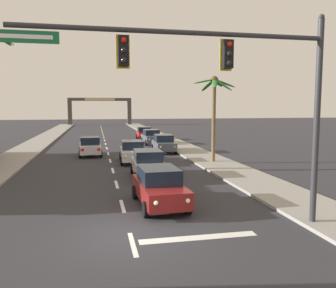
{
  "coord_description": "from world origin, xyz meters",
  "views": [
    {
      "loc": [
        -1.06,
        -11.25,
        4.33
      ],
      "look_at": [
        2.95,
        8.0,
        2.2
      ],
      "focal_mm": 37.08,
      "sensor_mm": 36.0,
      "label": 1
    }
  ],
  "objects_px": {
    "sedan_lead_at_stop_bar": "(159,186)",
    "sedan_fifth_in_queue": "(132,151)",
    "palm_right_second": "(215,99)",
    "sedan_third_in_queue": "(148,164)",
    "traffic_signal_mast": "(234,78)",
    "sedan_parked_mid_kerb": "(151,137)",
    "sedan_parked_nearest_kerb": "(164,143)",
    "sedan_parked_far_kerb": "(144,133)",
    "sedan_oncoming_far": "(90,146)",
    "town_gateway_arch": "(100,107)"
  },
  "relations": [
    {
      "from": "sedan_fifth_in_queue",
      "to": "sedan_parked_far_kerb",
      "type": "height_order",
      "value": "same"
    },
    {
      "from": "sedan_third_in_queue",
      "to": "town_gateway_arch",
      "type": "bearing_deg",
      "value": 91.82
    },
    {
      "from": "sedan_oncoming_far",
      "to": "sedan_parked_far_kerb",
      "type": "bearing_deg",
      "value": 63.77
    },
    {
      "from": "sedan_fifth_in_queue",
      "to": "sedan_parked_nearest_kerb",
      "type": "bearing_deg",
      "value": 56.25
    },
    {
      "from": "sedan_third_in_queue",
      "to": "sedan_parked_nearest_kerb",
      "type": "distance_m",
      "value": 11.82
    },
    {
      "from": "sedan_oncoming_far",
      "to": "sedan_parked_mid_kerb",
      "type": "height_order",
      "value": "same"
    },
    {
      "from": "traffic_signal_mast",
      "to": "sedan_fifth_in_queue",
      "type": "distance_m",
      "value": 16.49
    },
    {
      "from": "sedan_fifth_in_queue",
      "to": "sedan_parked_mid_kerb",
      "type": "distance_m",
      "value": 13.18
    },
    {
      "from": "sedan_lead_at_stop_bar",
      "to": "sedan_oncoming_far",
      "type": "relative_size",
      "value": 1.0
    },
    {
      "from": "sedan_lead_at_stop_bar",
      "to": "sedan_third_in_queue",
      "type": "xyz_separation_m",
      "value": [
        0.42,
        6.09,
        0.0
      ]
    },
    {
      "from": "sedan_lead_at_stop_bar",
      "to": "palm_right_second",
      "type": "xyz_separation_m",
      "value": [
        6.18,
        10.52,
        4.06
      ]
    },
    {
      "from": "sedan_parked_far_kerb",
      "to": "town_gateway_arch",
      "type": "height_order",
      "value": "town_gateway_arch"
    },
    {
      "from": "sedan_parked_far_kerb",
      "to": "palm_right_second",
      "type": "height_order",
      "value": "palm_right_second"
    },
    {
      "from": "town_gateway_arch",
      "to": "sedan_lead_at_stop_bar",
      "type": "bearing_deg",
      "value": -88.68
    },
    {
      "from": "traffic_signal_mast",
      "to": "palm_right_second",
      "type": "distance_m",
      "value": 14.76
    },
    {
      "from": "sedan_parked_mid_kerb",
      "to": "palm_right_second",
      "type": "distance_m",
      "value": 15.15
    },
    {
      "from": "sedan_parked_nearest_kerb",
      "to": "town_gateway_arch",
      "type": "distance_m",
      "value": 52.13
    },
    {
      "from": "sedan_lead_at_stop_bar",
      "to": "sedan_parked_nearest_kerb",
      "type": "bearing_deg",
      "value": 78.3
    },
    {
      "from": "traffic_signal_mast",
      "to": "sedan_parked_far_kerb",
      "type": "distance_m",
      "value": 34.22
    },
    {
      "from": "sedan_parked_mid_kerb",
      "to": "sedan_parked_far_kerb",
      "type": "relative_size",
      "value": 1.0
    },
    {
      "from": "sedan_parked_nearest_kerb",
      "to": "sedan_parked_mid_kerb",
      "type": "distance_m",
      "value": 7.42
    },
    {
      "from": "palm_right_second",
      "to": "sedan_fifth_in_queue",
      "type": "bearing_deg",
      "value": 164.78
    },
    {
      "from": "sedan_third_in_queue",
      "to": "palm_right_second",
      "type": "relative_size",
      "value": 0.68
    },
    {
      "from": "sedan_parked_nearest_kerb",
      "to": "sedan_parked_far_kerb",
      "type": "xyz_separation_m",
      "value": [
        -0.08,
        12.83,
        0.0
      ]
    },
    {
      "from": "sedan_fifth_in_queue",
      "to": "sedan_oncoming_far",
      "type": "bearing_deg",
      "value": 126.65
    },
    {
      "from": "sedan_parked_mid_kerb",
      "to": "sedan_parked_far_kerb",
      "type": "distance_m",
      "value": 5.41
    },
    {
      "from": "traffic_signal_mast",
      "to": "town_gateway_arch",
      "type": "relative_size",
      "value": 0.72
    },
    {
      "from": "sedan_third_in_queue",
      "to": "palm_right_second",
      "type": "distance_m",
      "value": 8.33
    },
    {
      "from": "palm_right_second",
      "to": "sedan_parked_nearest_kerb",
      "type": "bearing_deg",
      "value": 110.27
    },
    {
      "from": "sedan_oncoming_far",
      "to": "sedan_lead_at_stop_bar",
      "type": "bearing_deg",
      "value": -79.06
    },
    {
      "from": "sedan_third_in_queue",
      "to": "sedan_parked_far_kerb",
      "type": "relative_size",
      "value": 1.0
    },
    {
      "from": "sedan_fifth_in_queue",
      "to": "sedan_oncoming_far",
      "type": "height_order",
      "value": "same"
    },
    {
      "from": "sedan_parked_nearest_kerb",
      "to": "palm_right_second",
      "type": "height_order",
      "value": "palm_right_second"
    },
    {
      "from": "sedan_parked_nearest_kerb",
      "to": "palm_right_second",
      "type": "bearing_deg",
      "value": -69.73
    },
    {
      "from": "town_gateway_arch",
      "to": "sedan_parked_far_kerb",
      "type": "bearing_deg",
      "value": -82.49
    },
    {
      "from": "sedan_fifth_in_queue",
      "to": "palm_right_second",
      "type": "height_order",
      "value": "palm_right_second"
    },
    {
      "from": "sedan_parked_mid_kerb",
      "to": "town_gateway_arch",
      "type": "bearing_deg",
      "value": 96.69
    },
    {
      "from": "sedan_parked_mid_kerb",
      "to": "sedan_parked_far_kerb",
      "type": "height_order",
      "value": "same"
    },
    {
      "from": "sedan_fifth_in_queue",
      "to": "sedan_third_in_queue",
      "type": "bearing_deg",
      "value": -86.88
    },
    {
      "from": "sedan_lead_at_stop_bar",
      "to": "sedan_fifth_in_queue",
      "type": "height_order",
      "value": "same"
    },
    {
      "from": "sedan_third_in_queue",
      "to": "traffic_signal_mast",
      "type": "bearing_deg",
      "value": -81.32
    },
    {
      "from": "traffic_signal_mast",
      "to": "sedan_parked_mid_kerb",
      "type": "bearing_deg",
      "value": 86.56
    },
    {
      "from": "sedan_oncoming_far",
      "to": "sedan_parked_far_kerb",
      "type": "height_order",
      "value": "same"
    },
    {
      "from": "sedan_fifth_in_queue",
      "to": "sedan_parked_nearest_kerb",
      "type": "relative_size",
      "value": 1.0
    },
    {
      "from": "palm_right_second",
      "to": "town_gateway_arch",
      "type": "xyz_separation_m",
      "value": [
        -7.78,
        58.71,
        -0.77
      ]
    },
    {
      "from": "town_gateway_arch",
      "to": "sedan_oncoming_far",
      "type": "bearing_deg",
      "value": -91.75
    },
    {
      "from": "sedan_oncoming_far",
      "to": "sedan_parked_nearest_kerb",
      "type": "relative_size",
      "value": 1.0
    },
    {
      "from": "sedan_lead_at_stop_bar",
      "to": "sedan_fifth_in_queue",
      "type": "relative_size",
      "value": 1.0
    },
    {
      "from": "traffic_signal_mast",
      "to": "town_gateway_arch",
      "type": "height_order",
      "value": "traffic_signal_mast"
    },
    {
      "from": "sedan_lead_at_stop_bar",
      "to": "town_gateway_arch",
      "type": "bearing_deg",
      "value": 91.32
    }
  ]
}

